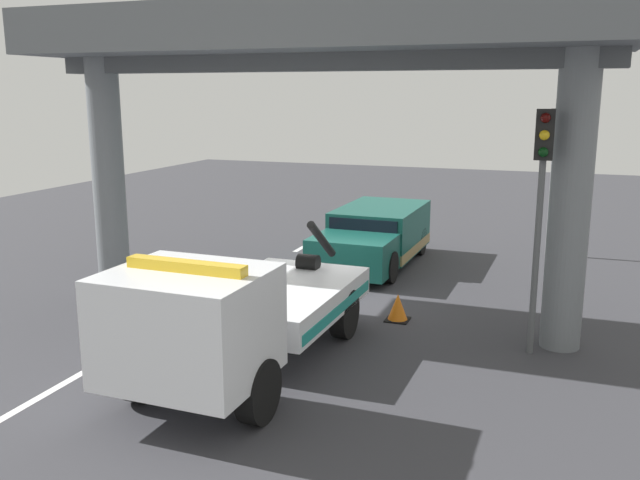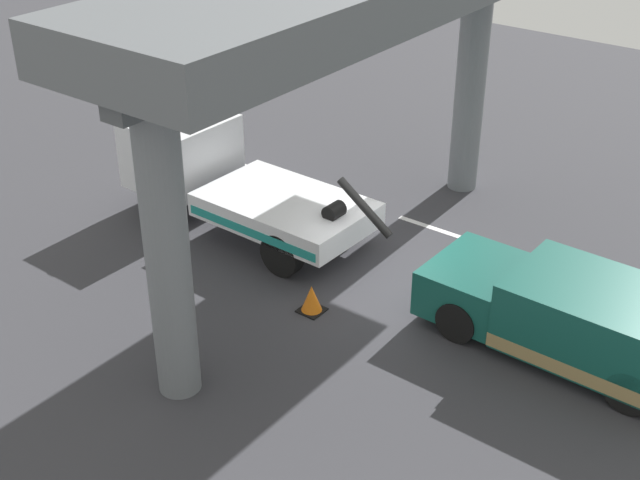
{
  "view_description": "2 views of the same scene",
  "coord_description": "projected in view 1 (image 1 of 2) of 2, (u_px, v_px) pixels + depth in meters",
  "views": [
    {
      "loc": [
        14.38,
        5.12,
        4.88
      ],
      "look_at": [
        -0.83,
        -0.46,
        1.34
      ],
      "focal_mm": 38.2,
      "sensor_mm": 36.0,
      "label": 1
    },
    {
      "loc": [
        -8.45,
        13.45,
        9.94
      ],
      "look_at": [
        0.97,
        0.99,
        1.13
      ],
      "focal_mm": 48.48,
      "sensor_mm": 36.0,
      "label": 2
    }
  ],
  "objects": [
    {
      "name": "ground_plane",
      "position": [
        326.0,
        306.0,
        15.96
      ],
      "size": [
        60.0,
        40.0,
        0.1
      ],
      "primitive_type": "cube",
      "color": "#38383D"
    },
    {
      "name": "lane_stripe_west",
      "position": [
        310.0,
        243.0,
        22.37
      ],
      "size": [
        2.6,
        0.16,
        0.01
      ],
      "primitive_type": "cube",
      "color": "silver",
      "rests_on": "ground"
    },
    {
      "name": "lane_stripe_mid",
      "position": [
        223.0,
        293.0,
        16.87
      ],
      "size": [
        2.6,
        0.16,
        0.01
      ],
      "primitive_type": "cube",
      "color": "silver",
      "rests_on": "ground"
    },
    {
      "name": "lane_stripe_east",
      "position": [
        52.0,
        390.0,
        11.36
      ],
      "size": [
        2.6,
        0.16,
        0.01
      ],
      "primitive_type": "cube",
      "color": "silver",
      "rests_on": "ground"
    },
    {
      "name": "tow_truck_white",
      "position": [
        234.0,
        314.0,
        11.48
      ],
      "size": [
        7.27,
        2.52,
        2.46
      ],
      "color": "white",
      "rests_on": "ground"
    },
    {
      "name": "towed_van_green",
      "position": [
        375.0,
        237.0,
        19.63
      ],
      "size": [
        5.24,
        2.3,
        1.58
      ],
      "color": "#145147",
      "rests_on": "ground"
    },
    {
      "name": "overpass_structure",
      "position": [
        311.0,
        52.0,
        13.88
      ],
      "size": [
        3.6,
        12.38,
        6.58
      ],
      "color": "slate",
      "rests_on": "ground"
    },
    {
      "name": "traffic_light_near",
      "position": [
        554.0,
        150.0,
        20.1
      ],
      "size": [
        0.39,
        0.32,
        4.4
      ],
      "color": "#515456",
      "rests_on": "ground"
    },
    {
      "name": "traffic_light_far",
      "position": [
        542.0,
        180.0,
        12.28
      ],
      "size": [
        0.39,
        0.32,
        4.58
      ],
      "color": "#515456",
      "rests_on": "ground"
    },
    {
      "name": "traffic_cone_orange",
      "position": [
        398.0,
        308.0,
        14.78
      ],
      "size": [
        0.5,
        0.5,
        0.6
      ],
      "color": "orange",
      "rests_on": "ground"
    }
  ]
}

